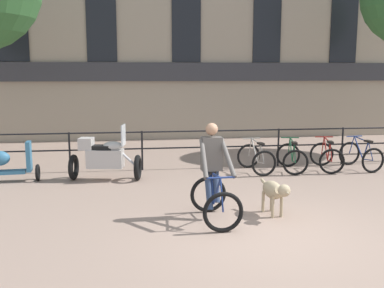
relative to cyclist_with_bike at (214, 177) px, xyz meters
The scene contains 10 objects.
ground_plane 1.42m from the cyclist_with_bike, 51.57° to the right, with size 60.00×60.00×0.00m, color gray.
canal_railing 4.33m from the cyclist_with_bike, 80.08° to the left, with size 15.05×0.05×1.05m.
cyclist_with_bike is the anchor object (origin of this frame).
dog 1.17m from the cyclist_with_bike, ahead, with size 0.37×1.01×0.66m.
parked_motorcycle 3.85m from the cyclist_with_bike, 122.31° to the left, with size 1.76×0.89×1.35m.
parked_bicycle_near_lamp 4.05m from the cyclist_with_bike, 63.40° to the left, with size 0.78×1.18×0.86m.
parked_bicycle_mid_left 4.57m from the cyclist_with_bike, 52.44° to the left, with size 0.84×1.21×0.86m.
parked_bicycle_mid_right 5.21m from the cyclist_with_bike, 43.93° to the left, with size 0.84×1.21×0.86m.
parked_bicycle_far_end 5.95m from the cyclist_with_bike, 37.42° to the left, with size 0.78×1.18×0.86m.
parked_scooter 5.46m from the cyclist_with_bike, 142.00° to the left, with size 1.30×0.49×0.96m.
Camera 1 is at (-2.17, -6.60, 2.57)m, focal length 42.00 mm.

